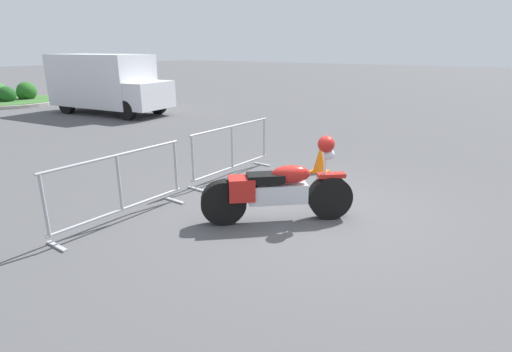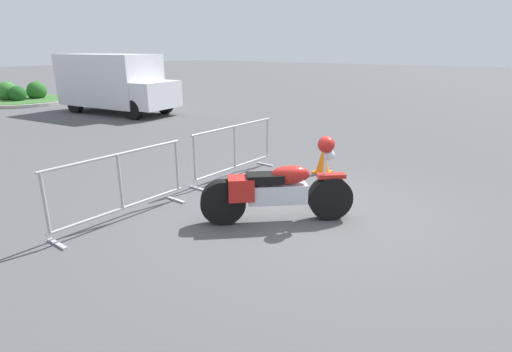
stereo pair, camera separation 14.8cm
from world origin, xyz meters
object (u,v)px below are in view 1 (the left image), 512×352
crowd_barrier_near (120,187)px  delivery_van (106,82)px  motorcycle (278,190)px  crowd_barrier_far (232,150)px  traffic_cone (320,159)px

crowd_barrier_near → delivery_van: (6.54, 9.28, 0.69)m
motorcycle → delivery_van: delivery_van is taller
crowd_barrier_far → delivery_van: size_ratio=0.45×
motorcycle → crowd_barrier_far: motorcycle is taller
crowd_barrier_near → crowd_barrier_far: 2.75m
motorcycle → delivery_van: (5.16, 11.21, 0.74)m
crowd_barrier_far → traffic_cone: 1.89m
crowd_barrier_near → traffic_cone: bearing=-18.6°
delivery_van → motorcycle: bearing=-31.2°
delivery_van → traffic_cone: 10.97m
motorcycle → traffic_cone: motorcycle is taller
traffic_cone → delivery_van: bearing=76.8°
motorcycle → crowd_barrier_near: motorcycle is taller
traffic_cone → motorcycle: bearing=-167.8°
crowd_barrier_far → traffic_cone: bearing=-46.5°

